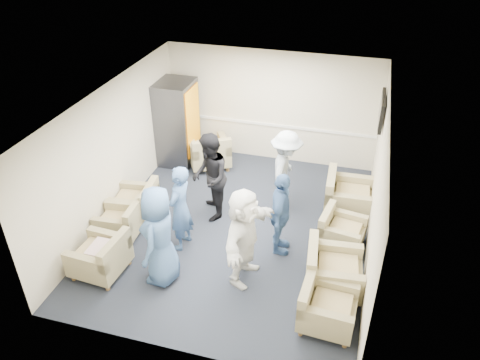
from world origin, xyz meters
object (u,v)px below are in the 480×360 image
(armchair_left_mid, at_px, (123,221))
(vending_machine, at_px, (177,123))
(armchair_right_near, at_px, (324,308))
(armchair_corner, at_px, (209,153))
(armchair_right_midfar, at_px, (339,232))
(person_mid_right, at_px, (280,214))
(armchair_left_far, at_px, (137,204))
(person_back_left, at_px, (210,177))
(person_front_left, at_px, (159,236))
(person_front_right, at_px, (244,236))
(person_mid_left, at_px, (180,208))
(armchair_right_midnear, at_px, (330,272))
(armchair_right_far, at_px, (346,198))
(person_back_right, at_px, (285,171))
(armchair_left_near, at_px, (102,258))

(armchair_left_mid, bearing_deg, vending_machine, 177.63)
(armchair_right_near, relative_size, armchair_corner, 0.69)
(armchair_right_midfar, distance_m, person_mid_right, 1.25)
(armchair_left_far, height_order, person_back_left, person_back_left)
(vending_machine, relative_size, person_front_left, 1.12)
(person_mid_right, relative_size, person_front_right, 0.92)
(vending_machine, height_order, person_mid_left, vending_machine)
(armchair_left_mid, relative_size, armchair_corner, 0.65)
(person_mid_left, xyz_separation_m, person_back_left, (0.21, 1.04, 0.07))
(armchair_corner, relative_size, person_front_right, 0.71)
(armchair_right_midnear, relative_size, armchair_right_far, 1.01)
(armchair_right_midfar, distance_m, armchair_right_far, 1.06)
(vending_machine, height_order, person_front_right, vending_machine)
(armchair_left_far, relative_size, person_front_left, 0.52)
(armchair_right_midfar, bearing_deg, person_back_right, 62.09)
(person_front_left, xyz_separation_m, person_back_right, (1.58, 2.64, -0.03))
(person_mid_left, bearing_deg, armchair_left_near, -37.19)
(person_front_left, xyz_separation_m, person_mid_right, (1.76, 1.25, -0.09))
(person_back_left, bearing_deg, armchair_left_near, -51.98)
(person_back_left, bearing_deg, armchair_left_far, -92.01)
(armchair_right_midfar, bearing_deg, person_back_left, 94.13)
(armchair_corner, distance_m, person_back_left, 2.05)
(armchair_right_midfar, bearing_deg, vending_machine, 71.06)
(armchair_right_near, height_order, person_front_right, person_front_right)
(armchair_corner, height_order, person_back_right, person_back_right)
(armchair_left_mid, distance_m, vending_machine, 3.10)
(armchair_right_near, xyz_separation_m, person_mid_left, (-2.77, 1.18, 0.52))
(armchair_left_far, bearing_deg, vending_machine, 175.07)
(person_back_left, xyz_separation_m, person_back_right, (1.37, 0.69, -0.04))
(person_mid_left, bearing_deg, armchair_corner, -164.22)
(vending_machine, xyz_separation_m, person_front_right, (2.59, -3.52, -0.13))
(armchair_left_near, bearing_deg, armchair_right_far, 131.10)
(armchair_left_mid, height_order, person_mid_right, person_mid_right)
(armchair_left_near, relative_size, person_front_right, 0.51)
(person_mid_left, relative_size, person_back_left, 0.93)
(armchair_corner, distance_m, person_back_right, 2.40)
(armchair_left_near, relative_size, person_mid_left, 0.53)
(person_front_right, bearing_deg, armchair_left_far, 75.49)
(armchair_right_midfar, xyz_separation_m, person_mid_left, (-2.81, -0.79, 0.54))
(person_mid_right, bearing_deg, armchair_right_near, -151.41)
(person_front_right, bearing_deg, person_mid_left, 77.30)
(armchair_left_mid, height_order, person_back_left, person_back_left)
(vending_machine, distance_m, person_front_left, 4.11)
(person_mid_left, bearing_deg, armchair_right_midfar, 112.73)
(person_mid_right, bearing_deg, armchair_left_mid, 91.98)
(armchair_left_mid, bearing_deg, person_front_right, 75.51)
(armchair_left_near, relative_size, armchair_right_near, 1.04)
(armchair_right_near, height_order, armchair_right_far, armchair_right_far)
(vending_machine, xyz_separation_m, person_front_left, (1.26, -3.91, -0.11))
(armchair_corner, height_order, person_front_right, person_front_right)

